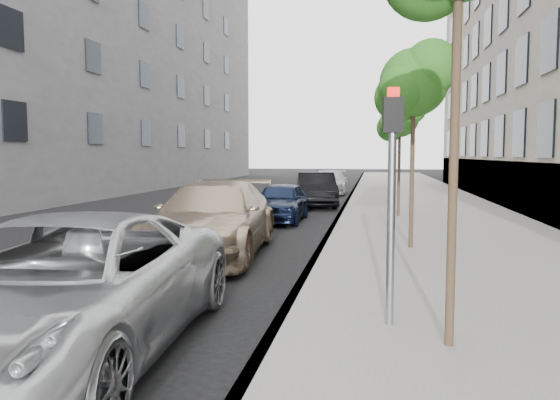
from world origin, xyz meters
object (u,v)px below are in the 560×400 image
(tree_mid, at_px, (415,82))
(sedan_black, at_px, (316,189))
(minivan, at_px, (64,288))
(sedan_blue, at_px, (281,202))
(signal_pole, at_px, (392,177))
(suv, at_px, (213,219))
(tree_far, at_px, (401,118))
(sedan_rear, at_px, (330,182))

(tree_mid, distance_m, sedan_black, 11.76)
(minivan, bearing_deg, sedan_blue, 85.66)
(signal_pole, distance_m, suv, 6.26)
(tree_far, height_order, signal_pole, tree_far)
(tree_far, xyz_separation_m, sedan_black, (-3.33, 4.34, -2.74))
(sedan_blue, bearing_deg, signal_pole, -73.66)
(sedan_blue, bearing_deg, tree_far, 16.03)
(sedan_black, bearing_deg, tree_far, -62.35)
(signal_pole, bearing_deg, sedan_rear, 89.91)
(sedan_black, bearing_deg, sedan_rear, 80.15)
(tree_mid, height_order, tree_far, tree_mid)
(tree_far, relative_size, sedan_blue, 1.07)
(signal_pole, distance_m, sedan_rear, 24.44)
(tree_mid, relative_size, sedan_blue, 1.19)
(minivan, bearing_deg, signal_pole, 17.88)
(sedan_black, bearing_deg, suv, -105.10)
(suv, xyz_separation_m, sedan_rear, (1.08, 19.38, -0.15))
(tree_mid, bearing_deg, sedan_rear, 100.24)
(sedan_blue, bearing_deg, suv, -94.16)
(minivan, distance_m, sedan_blue, 12.57)
(suv, distance_m, sedan_black, 11.85)
(suv, bearing_deg, sedan_rear, 83.32)
(tree_far, bearing_deg, tree_mid, -90.00)
(signal_pole, xyz_separation_m, sedan_rear, (-2.67, 24.26, -1.31))
(tree_far, relative_size, minivan, 0.73)
(signal_pole, xyz_separation_m, minivan, (-3.58, -1.37, -1.19))
(sedan_rear, bearing_deg, sedan_blue, -93.57)
(suv, height_order, sedan_rear, suv)
(tree_far, xyz_separation_m, sedan_blue, (-3.96, -1.14, -2.81))
(tree_mid, relative_size, minivan, 0.82)
(signal_pole, bearing_deg, tree_mid, 77.20)
(tree_mid, xyz_separation_m, minivan, (-4.24, -7.21, -3.07))
(tree_mid, xyz_separation_m, signal_pole, (-0.66, -5.84, -1.88))
(minivan, relative_size, sedan_blue, 1.45)
(tree_mid, height_order, suv, tree_mid)
(signal_pole, relative_size, minivan, 0.52)
(tree_far, bearing_deg, suv, -120.58)
(signal_pole, relative_size, sedan_black, 0.65)
(tree_mid, relative_size, suv, 0.82)
(tree_mid, xyz_separation_m, sedan_black, (-3.33, 10.84, -3.12))
(sedan_black, relative_size, sedan_rear, 0.97)
(tree_far, bearing_deg, sedan_blue, -163.91)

